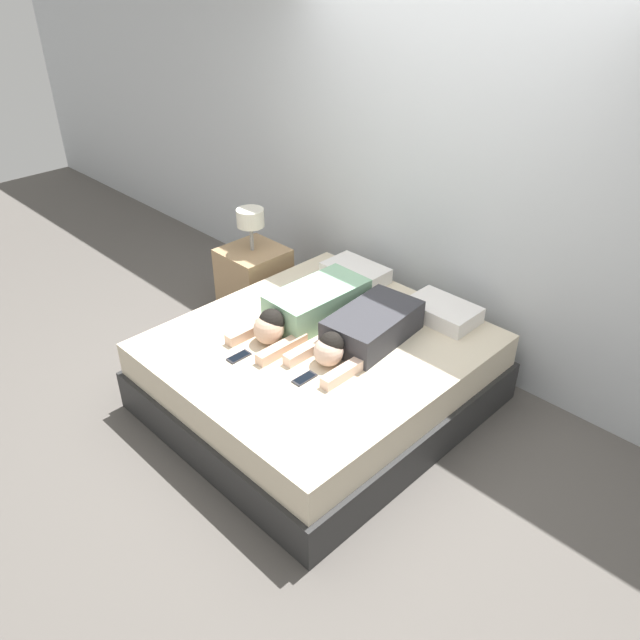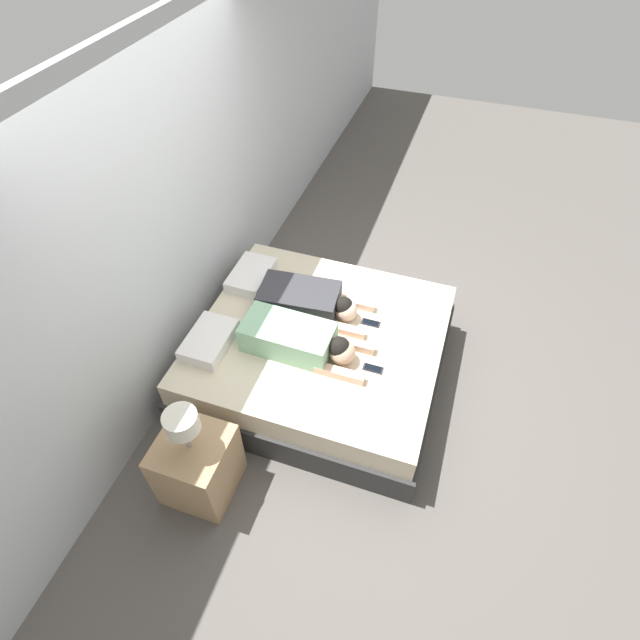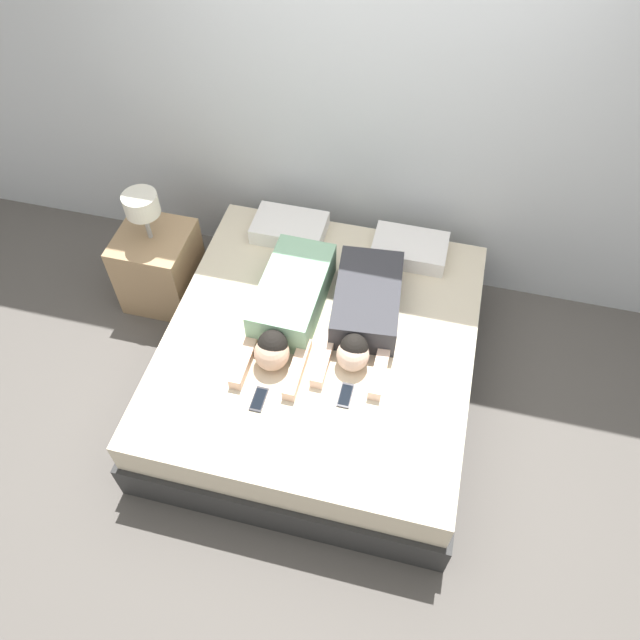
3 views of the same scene
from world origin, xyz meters
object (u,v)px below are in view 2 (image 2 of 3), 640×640
Objects in this scene: bed at (320,353)px; person_left at (300,340)px; pillow_head_left at (209,340)px; person_right at (309,301)px; cell_phone_left at (373,369)px; pillow_head_right at (251,275)px; nightstand at (197,464)px; cell_phone_right at (371,323)px.

person_left reaches higher than bed.
person_right is at bearing -44.36° from pillow_head_left.
pillow_head_left is 3.07× the size of cell_phone_left.
person_right is at bearing 10.18° from person_left.
bed is 4.22× the size of pillow_head_right.
nightstand is at bearing 136.90° from cell_phone_left.
pillow_head_left is 1.29m from cell_phone_right.
pillow_head_right is at bearing 81.59° from cell_phone_right.
person_left is at bearing -20.27° from nightstand.
pillow_head_left reaches higher than cell_phone_right.
person_right is at bearing -106.13° from pillow_head_right.
nightstand is (-0.84, -0.30, -0.25)m from pillow_head_left.
pillow_head_left is 3.07× the size of cell_phone_right.
person_right is (0.43, 0.08, -0.01)m from person_left.
pillow_head_right is 0.51× the size of nightstand.
cell_phone_right is at bearing -29.31° from nightstand.
cell_phone_right is at bearing 16.87° from cell_phone_left.
person_right reaches higher than cell_phone_right.
pillow_head_left is at bearing 119.05° from cell_phone_right.
cell_phone_right is at bearing -45.32° from person_left.
person_right is (-0.17, -0.60, 0.04)m from pillow_head_right.
bed is at bearing 66.35° from cell_phone_left.
person_left is 1.09× the size of nightstand.
bed is at bearing 122.79° from cell_phone_right.
cell_phone_right is 1.69m from nightstand.
nightstand is (-1.03, 0.38, -0.30)m from person_left.
nightstand reaches higher than pillow_head_left.
pillow_head_left is 0.86m from person_right.
bed is 0.45m from person_right.
person_left reaches higher than cell_phone_right.
cell_phone_right is (0.44, 0.13, 0.00)m from cell_phone_left.
pillow_head_left reaches higher than cell_phone_left.
cell_phone_right is at bearing -98.41° from pillow_head_right.
cell_phone_left is 0.46m from cell_phone_right.
bed is 4.22× the size of pillow_head_left.
bed is 0.50m from cell_phone_right.
pillow_head_right is 1.68m from nightstand.
cell_phone_left is 1.00× the size of cell_phone_right.
pillow_head_right is 3.07× the size of cell_phone_left.
pillow_head_right is 0.63m from person_right.
cell_phone_left is 0.17× the size of nightstand.
cell_phone_left is at bearing -123.59° from person_right.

